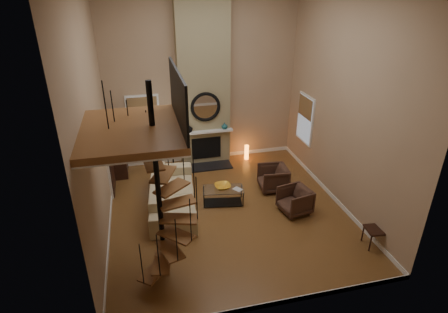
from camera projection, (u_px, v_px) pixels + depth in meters
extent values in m
cube|color=brown|center=(228.00, 211.00, 9.64)|extent=(6.00, 6.50, 0.01)
cube|color=tan|center=(202.00, 78.00, 11.28)|extent=(6.00, 0.02, 5.50)
cube|color=tan|center=(280.00, 178.00, 5.59)|extent=(6.00, 0.02, 5.50)
cube|color=tan|center=(92.00, 122.00, 7.80)|extent=(0.02, 6.50, 5.50)
cube|color=tan|center=(345.00, 102.00, 9.07)|extent=(0.02, 6.50, 5.50)
cube|color=white|center=(205.00, 157.00, 12.44)|extent=(6.00, 0.02, 0.12)
cube|color=white|center=(270.00, 304.00, 6.77)|extent=(6.00, 0.02, 0.12)
cube|color=white|center=(110.00, 225.00, 8.98)|extent=(0.02, 6.50, 0.12)
cube|color=white|center=(331.00, 195.00, 10.24)|extent=(0.02, 6.50, 0.12)
cube|color=#90845D|center=(204.00, 80.00, 11.11)|extent=(1.60, 0.38, 5.50)
cube|color=black|center=(208.00, 166.00, 11.88)|extent=(1.50, 0.60, 0.04)
cube|color=black|center=(206.00, 148.00, 11.90)|extent=(0.95, 0.02, 0.72)
cube|color=white|center=(206.00, 132.00, 11.57)|extent=(1.70, 0.18, 0.06)
torus|color=black|center=(206.00, 107.00, 11.27)|extent=(0.94, 0.10, 0.94)
cylinder|color=white|center=(205.00, 107.00, 11.28)|extent=(0.80, 0.01, 0.80)
imported|color=black|center=(189.00, 128.00, 11.42)|extent=(0.24, 0.24, 0.25)
imported|color=#195058|center=(225.00, 126.00, 11.67)|extent=(0.20, 0.20, 0.21)
cube|color=white|center=(144.00, 118.00, 11.36)|extent=(1.02, 0.04, 1.52)
cube|color=#8C9EB2|center=(144.00, 119.00, 11.34)|extent=(0.90, 0.01, 1.40)
cube|color=olive|center=(143.00, 112.00, 11.24)|extent=(0.90, 0.01, 0.98)
cube|color=white|center=(305.00, 119.00, 11.31)|extent=(0.04, 1.02, 1.52)
cube|color=#8C9EB2|center=(304.00, 119.00, 11.31)|extent=(0.01, 0.90, 1.40)
cube|color=olive|center=(305.00, 107.00, 11.14)|extent=(0.01, 0.90, 0.63)
cube|color=white|center=(108.00, 157.00, 10.13)|extent=(0.06, 1.05, 2.16)
cube|color=black|center=(110.00, 158.00, 10.15)|extent=(0.05, 0.90, 2.05)
cube|color=#8C9EB2|center=(109.00, 144.00, 9.97)|extent=(0.01, 0.60, 0.90)
cube|color=brown|center=(132.00, 130.00, 6.22)|extent=(1.70, 2.20, 0.12)
cube|color=white|center=(132.00, 134.00, 6.25)|extent=(1.70, 2.20, 0.03)
cube|color=black|center=(178.00, 97.00, 6.16)|extent=(0.04, 2.20, 0.94)
cylinder|color=black|center=(158.00, 187.00, 6.80)|extent=(0.10, 0.10, 4.02)
cube|color=brown|center=(155.00, 271.00, 7.27)|extent=(0.71, 0.78, 0.04)
cylinder|color=black|center=(142.00, 264.00, 6.77)|extent=(0.02, 0.02, 0.94)
cube|color=brown|center=(162.00, 262.00, 7.13)|extent=(0.46, 0.77, 0.04)
cylinder|color=black|center=(158.00, 256.00, 6.60)|extent=(0.02, 0.02, 0.94)
cube|color=brown|center=(170.00, 250.00, 7.07)|extent=(0.55, 0.79, 0.04)
cylinder|color=black|center=(176.00, 241.00, 6.58)|extent=(0.02, 0.02, 0.94)
cube|color=brown|center=(176.00, 235.00, 7.06)|extent=(0.75, 0.74, 0.04)
cylinder|color=black|center=(191.00, 221.00, 6.69)|extent=(0.02, 0.02, 0.94)
cube|color=brown|center=(179.00, 219.00, 7.10)|extent=(0.79, 0.53, 0.04)
cylinder|color=black|center=(197.00, 199.00, 6.88)|extent=(0.02, 0.02, 0.94)
cube|color=brown|center=(178.00, 203.00, 7.14)|extent=(0.77, 0.48, 0.04)
cylinder|color=black|center=(194.00, 178.00, 7.08)|extent=(0.02, 0.02, 0.94)
cube|color=brown|center=(172.00, 188.00, 7.15)|extent=(0.77, 0.72, 0.04)
cylinder|color=black|center=(183.00, 160.00, 7.20)|extent=(0.02, 0.02, 0.94)
cube|color=brown|center=(163.00, 174.00, 7.09)|extent=(0.58, 0.79, 0.04)
cylinder|color=black|center=(167.00, 145.00, 7.21)|extent=(0.02, 0.02, 0.94)
cube|color=brown|center=(153.00, 163.00, 6.97)|extent=(0.41, 0.75, 0.04)
cylinder|color=black|center=(148.00, 133.00, 7.07)|extent=(0.02, 0.02, 0.94)
cube|color=brown|center=(143.00, 153.00, 6.77)|extent=(0.68, 0.79, 0.04)
cylinder|color=black|center=(129.00, 124.00, 6.78)|extent=(0.02, 0.02, 0.94)
cube|color=brown|center=(135.00, 143.00, 6.52)|extent=(0.80, 0.64, 0.04)
cylinder|color=black|center=(114.00, 117.00, 6.39)|extent=(0.02, 0.02, 0.94)
cube|color=brown|center=(132.00, 134.00, 6.24)|extent=(0.72, 0.34, 0.04)
cylinder|color=black|center=(106.00, 109.00, 5.96)|extent=(0.02, 0.02, 0.94)
cube|color=black|center=(118.00, 146.00, 11.06)|extent=(0.41, 0.86, 1.93)
imported|color=#C5B489|center=(172.00, 193.00, 9.70)|extent=(1.42, 2.99, 0.84)
imported|color=#472C20|center=(275.00, 178.00, 10.50)|extent=(0.86, 0.84, 0.72)
imported|color=#472C20|center=(297.00, 200.00, 9.46)|extent=(0.87, 0.85, 0.68)
cube|color=silver|center=(223.00, 189.00, 9.77)|extent=(1.17, 0.72, 0.02)
cube|color=black|center=(223.00, 202.00, 9.95)|extent=(1.07, 0.62, 0.01)
cylinder|color=black|center=(204.00, 201.00, 9.63)|extent=(0.03, 0.03, 0.40)
cylinder|color=black|center=(243.00, 200.00, 9.70)|extent=(0.03, 0.03, 0.40)
cylinder|color=black|center=(204.00, 193.00, 10.03)|extent=(0.03, 0.03, 0.40)
cylinder|color=black|center=(241.00, 191.00, 10.09)|extent=(0.03, 0.03, 0.40)
imported|color=gold|center=(223.00, 186.00, 9.78)|extent=(0.43, 0.43, 0.11)
imported|color=gray|center=(237.00, 190.00, 9.70)|extent=(0.28, 0.30, 0.02)
cylinder|color=black|center=(174.00, 176.00, 11.32)|extent=(0.37, 0.37, 0.03)
cylinder|color=black|center=(173.00, 153.00, 10.98)|extent=(0.04, 0.04, 1.59)
cylinder|color=#F2E5C6|center=(171.00, 130.00, 10.65)|extent=(0.41, 0.41, 0.33)
cylinder|color=orange|center=(247.00, 152.00, 12.31)|extent=(0.14, 0.14, 0.50)
cube|color=black|center=(376.00, 230.00, 8.18)|extent=(0.46, 0.46, 0.05)
cube|color=black|center=(387.00, 220.00, 8.09)|extent=(0.08, 0.40, 0.49)
cylinder|color=black|center=(370.00, 244.00, 8.10)|extent=(0.04, 0.04, 0.40)
cylinder|color=black|center=(385.00, 242.00, 8.14)|extent=(0.04, 0.04, 0.40)
cylinder|color=black|center=(363.00, 234.00, 8.42)|extent=(0.04, 0.04, 0.40)
cylinder|color=black|center=(377.00, 232.00, 8.46)|extent=(0.04, 0.04, 0.40)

